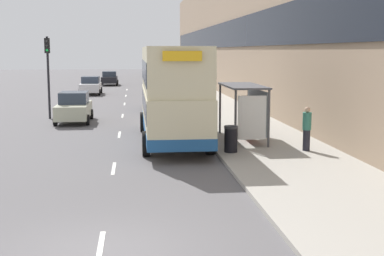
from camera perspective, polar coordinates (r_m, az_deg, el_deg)
The scene contains 20 objects.
ground_plane at distance 11.48m, azimuth -9.83°, elevation -13.01°, with size 220.00×220.00×0.00m, color #5B595B.
pavement at distance 49.68m, azimuth 0.46°, elevation 3.57°, with size 5.00×93.00×0.14m.
terrace_facade at distance 50.17m, azimuth 5.08°, elevation 10.55°, with size 3.10×93.00×12.35m.
lane_mark_0 at distance 11.76m, azimuth -9.74°, elevation -12.45°, with size 0.12×2.00×0.01m.
lane_mark_1 at distance 19.16m, azimuth -8.35°, elevation -4.28°, with size 0.12×2.00×0.01m.
lane_mark_2 at distance 26.75m, azimuth -7.75°, elevation -0.70°, with size 0.12×2.00×0.01m.
lane_mark_3 at distance 34.39m, azimuth -7.42°, elevation 1.29°, with size 0.12×2.00×0.01m.
lane_mark_4 at distance 42.06m, azimuth -7.21°, elevation 2.56°, with size 0.12×2.00×0.01m.
lane_mark_5 at distance 49.75m, azimuth -7.06°, elevation 3.44°, with size 0.12×2.00×0.01m.
lane_mark_6 at distance 57.44m, azimuth -6.96°, elevation 4.08°, with size 0.12×2.00×0.01m.
bus_shelter at distance 23.79m, azimuth 6.00°, elevation 2.76°, with size 1.60×4.20×2.48m.
double_decker_bus_near at distance 24.09m, azimuth -2.10°, elevation 3.84°, with size 2.85×10.06×4.30m.
car_0 at distance 37.73m, azimuth -3.49°, elevation 3.33°, with size 2.03×4.51×1.84m.
car_1 at distance 65.26m, azimuth -8.79°, elevation 5.26°, with size 2.02×4.07×1.66m.
car_2 at distance 31.82m, azimuth -12.48°, elevation 2.17°, with size 1.97×4.41×1.75m.
car_3 at distance 51.79m, azimuth -10.77°, elevation 4.48°, with size 2.01×4.32×1.70m.
pedestrian_at_shelter at distance 25.68m, azimuth 6.11°, elevation 1.23°, with size 0.34×0.34×1.71m.
pedestrian_1 at distance 21.92m, azimuth 12.14°, elevation -0.03°, with size 0.35×0.35×1.78m.
litter_bin at distance 21.23m, azimuth 4.17°, elevation -1.17°, with size 0.55×0.55×1.05m.
traffic_light_far_kerb at distance 33.63m, azimuth -15.13°, elevation 6.63°, with size 0.30×0.32×4.98m.
Camera 1 is at (0.76, -10.68, 4.14)m, focal length 50.00 mm.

